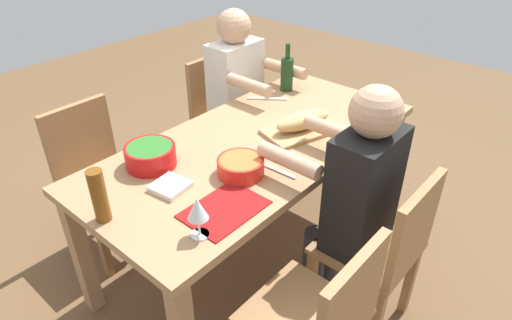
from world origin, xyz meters
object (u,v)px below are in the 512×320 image
Objects in this scene: chair_near_right at (96,171)px; wine_glass at (198,210)px; chair_far_center at (385,248)px; serving_bowl_greens at (150,155)px; bread_loaf at (303,120)px; cutting_board at (302,130)px; napkin_stack at (170,186)px; chair_far_right at (322,320)px; diner_near_left at (240,90)px; dining_table at (256,156)px; serving_bowl_fruit at (241,166)px; diner_far_center at (354,192)px; chair_near_left at (221,112)px; wine_bottle at (287,73)px; beer_bottle at (99,196)px.

wine_glass reaches higher than chair_near_right.
chair_far_center reaches higher than serving_bowl_greens.
chair_far_center and bread_loaf have the same top height.
cutting_board is 0.78m from napkin_stack.
chair_far_right is (0.00, 1.49, 0.00)m from chair_near_right.
chair_near_right is 1.12m from wine_glass.
serving_bowl_greens is at bearing 19.62° from diner_near_left.
dining_table is at bearing -26.56° from bread_loaf.
wine_glass reaches higher than serving_bowl_greens.
bread_loaf is at bearing 154.92° from serving_bowl_greens.
diner_far_center is at bearing 121.98° from serving_bowl_fruit.
chair_near_left is 2.66× the size of bread_loaf.
serving_bowl_greens reaches higher than serving_bowl_fruit.
diner_near_left is at bearing -110.63° from chair_far_center.
cutting_board is 0.55m from wine_bottle.
chair_near_right is at bearing -93.70° from napkin_stack.
chair_far_right reaches higher than dining_table.
chair_near_right is at bearing -49.95° from bread_loaf.
diner_far_center is 0.72m from wine_glass.
serving_bowl_greens is 0.55m from wine_glass.
diner_near_left is at bearing -158.77° from beer_bottle.
chair_far_center is 0.72m from serving_bowl_fruit.
wine_bottle is at bearing -120.61° from chair_far_center.
beer_bottle is (0.83, -0.79, 0.37)m from chair_far_center.
diner_near_left is at bearing -160.38° from serving_bowl_greens.
dining_table is 0.32m from serving_bowl_fruit.
wine_bottle is (-0.11, 0.47, 0.37)m from chair_near_left.
serving_bowl_fruit is 0.94× the size of beer_bottle.
chair_near_left is (-0.49, -1.30, -0.21)m from diner_far_center.
beer_bottle reaches higher than serving_bowl_greens.
chair_far_right is at bearing 0.00° from chair_far_center.
diner_near_left reaches higher than chair_near_right.
diner_near_left is 3.75× the size of bread_loaf.
wine_glass is (0.65, 0.30, 0.20)m from dining_table.
serving_bowl_fruit is 0.65× the size of bread_loaf.
wine_glass is at bearing -34.30° from chair_far_center.
chair_far_right is 1.78m from chair_near_left.
wine_glass is at bearing 42.24° from chair_near_left.
chair_far_center is (-0.49, 1.49, 0.00)m from chair_near_right.
dining_table is at bearing 155.66° from serving_bowl_greens.
bread_loaf is (-0.72, -0.63, 0.32)m from chair_far_right.
cutting_board is (-0.23, -0.44, 0.05)m from diner_far_center.
diner_near_left is 7.23× the size of wine_glass.
chair_near_right is 1.15m from cutting_board.
diner_near_left is 3.00× the size of cutting_board.
dining_table is 0.30m from bread_loaf.
chair_far_right is at bearing 93.62° from napkin_stack.
serving_bowl_greens is 1.08m from wine_bottle.
serving_bowl_greens is (0.97, 0.53, 0.31)m from chair_near_left.
chair_near_left is 2.93× the size of wine_bottle.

